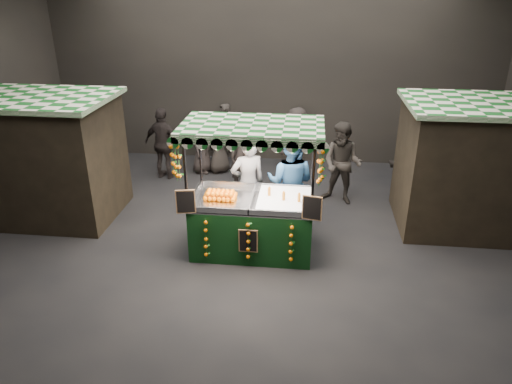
# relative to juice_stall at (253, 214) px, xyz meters

# --- Properties ---
(ground) EXTENTS (12.00, 12.00, 0.00)m
(ground) POSITION_rel_juice_stall_xyz_m (-0.11, 0.07, -0.77)
(ground) COLOR black
(ground) RESTS_ON ground
(market_hall) EXTENTS (12.10, 10.10, 5.05)m
(market_hall) POSITION_rel_juice_stall_xyz_m (-0.11, 0.07, 2.62)
(market_hall) COLOR black
(market_hall) RESTS_ON ground
(neighbour_stall_left) EXTENTS (3.00, 2.20, 2.60)m
(neighbour_stall_left) POSITION_rel_juice_stall_xyz_m (-4.51, 1.07, 0.54)
(neighbour_stall_left) COLOR black
(neighbour_stall_left) RESTS_ON ground
(neighbour_stall_right) EXTENTS (3.00, 2.20, 2.60)m
(neighbour_stall_right) POSITION_rel_juice_stall_xyz_m (4.29, 1.57, 0.54)
(neighbour_stall_right) COLOR black
(neighbour_stall_right) RESTS_ON ground
(juice_stall) EXTENTS (2.55, 1.50, 2.47)m
(juice_stall) POSITION_rel_juice_stall_xyz_m (0.00, 0.00, 0.00)
(juice_stall) COLOR black
(juice_stall) RESTS_ON ground
(vendor_grey) EXTENTS (0.84, 0.72, 1.94)m
(vendor_grey) POSITION_rel_juice_stall_xyz_m (-0.22, 0.96, 0.20)
(vendor_grey) COLOR slate
(vendor_grey) RESTS_ON ground
(vendor_blue) EXTENTS (1.12, 0.95, 2.03)m
(vendor_blue) POSITION_rel_juice_stall_xyz_m (0.63, 0.98, 0.25)
(vendor_blue) COLOR navy
(vendor_blue) RESTS_ON ground
(shopper_0) EXTENTS (0.75, 0.63, 1.74)m
(shopper_0) POSITION_rel_juice_stall_xyz_m (-0.59, 2.84, 0.11)
(shopper_0) COLOR #282220
(shopper_0) RESTS_ON ground
(shopper_1) EXTENTS (1.12, 1.01, 1.89)m
(shopper_1) POSITION_rel_juice_stall_xyz_m (1.73, 2.38, 0.18)
(shopper_1) COLOR #2E2A25
(shopper_1) RESTS_ON ground
(shopper_2) EXTENTS (1.15, 0.69, 1.83)m
(shopper_2) POSITION_rel_juice_stall_xyz_m (-2.68, 3.35, 0.15)
(shopper_2) COLOR black
(shopper_2) RESTS_ON ground
(shopper_3) EXTENTS (1.22, 1.21, 1.69)m
(shopper_3) POSITION_rel_juice_stall_xyz_m (0.63, 4.35, 0.08)
(shopper_3) COLOR #2D2725
(shopper_3) RESTS_ON ground
(shopper_4) EXTENTS (0.87, 0.82, 1.50)m
(shopper_4) POSITION_rel_juice_stall_xyz_m (-1.38, 3.91, -0.01)
(shopper_4) COLOR #2A2522
(shopper_4) RESTS_ON ground
(shopper_5) EXTENTS (1.07, 1.45, 1.52)m
(shopper_5) POSITION_rel_juice_stall_xyz_m (3.10, 2.32, -0.00)
(shopper_5) COLOR #292421
(shopper_5) RESTS_ON ground
(shopper_6) EXTENTS (0.56, 0.70, 1.65)m
(shopper_6) POSITION_rel_juice_stall_xyz_m (-1.37, 4.67, 0.06)
(shopper_6) COLOR #2E2925
(shopper_6) RESTS_ON ground
(shopper_7) EXTENTS (0.70, 0.89, 1.59)m
(shopper_7) POSITION_rel_juice_stall_xyz_m (-1.81, 3.87, 0.03)
(shopper_7) COLOR #292321
(shopper_7) RESTS_ON ground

